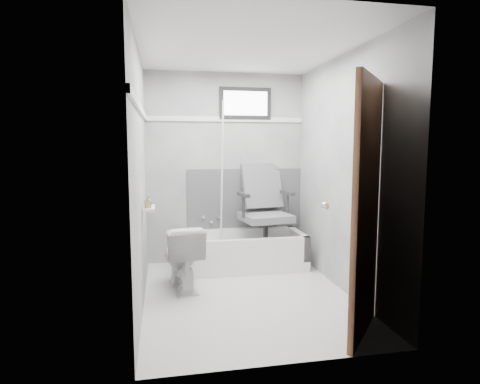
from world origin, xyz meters
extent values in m
plane|color=white|center=(0.00, 0.00, 0.00)|extent=(2.60, 2.60, 0.00)
plane|color=silver|center=(0.00, 0.00, 2.40)|extent=(2.60, 2.60, 0.00)
cube|color=slate|center=(0.00, 1.30, 1.20)|extent=(2.00, 0.02, 2.40)
cube|color=slate|center=(0.00, -1.30, 1.20)|extent=(2.00, 0.02, 2.40)
cube|color=slate|center=(-1.00, 0.00, 1.20)|extent=(0.02, 2.60, 2.40)
cube|color=slate|center=(1.00, 0.00, 1.20)|extent=(0.02, 2.60, 2.40)
imported|color=white|center=(-0.62, 0.33, 0.33)|extent=(0.47, 0.73, 0.67)
cube|color=#4C4C4F|center=(0.25, 1.29, 0.80)|extent=(1.50, 0.02, 0.78)
cube|color=white|center=(0.00, 1.29, 1.82)|extent=(2.00, 0.02, 0.06)
cube|color=white|center=(-0.99, 0.00, 1.82)|extent=(0.02, 2.60, 0.06)
cylinder|color=white|center=(-0.09, 1.06, 1.05)|extent=(0.02, 0.30, 1.93)
cube|color=white|center=(-0.93, 0.06, 0.90)|extent=(0.10, 0.32, 0.02)
imported|color=olive|center=(-0.94, -0.02, 0.97)|extent=(0.07, 0.07, 0.11)
imported|color=#486584|center=(-0.94, 0.12, 0.96)|extent=(0.11, 0.11, 0.10)
camera|label=1|loc=(-0.80, -3.78, 1.48)|focal=30.00mm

